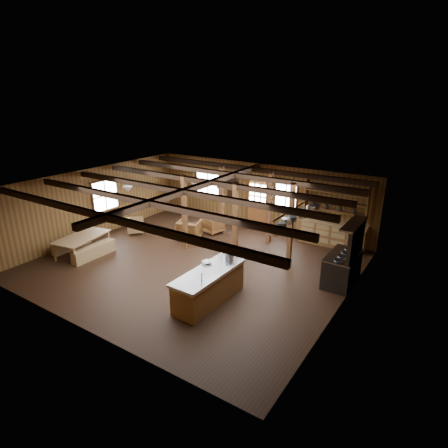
{
  "coord_description": "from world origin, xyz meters",
  "views": [
    {
      "loc": [
        7.25,
        -9.23,
        5.61
      ],
      "look_at": [
        0.64,
        0.85,
        1.34
      ],
      "focal_mm": 30.0,
      "sensor_mm": 36.0,
      "label": 1
    }
  ],
  "objects_px": {
    "kitchen_island": "(209,286)",
    "dining_table": "(83,245)",
    "commercial_range": "(344,264)",
    "armchair_a": "(190,230)",
    "armchair_c": "(136,226)",
    "armchair_b": "(213,224)"
  },
  "relations": [
    {
      "from": "armchair_b",
      "to": "commercial_range",
      "type": "bearing_deg",
      "value": 178.76
    },
    {
      "from": "commercial_range",
      "to": "dining_table",
      "type": "relative_size",
      "value": 1.03
    },
    {
      "from": "armchair_c",
      "to": "kitchen_island",
      "type": "bearing_deg",
      "value": -162.03
    },
    {
      "from": "armchair_a",
      "to": "armchair_b",
      "type": "xyz_separation_m",
      "value": [
        0.36,
        1.12,
        -0.03
      ]
    },
    {
      "from": "dining_table",
      "to": "armchair_a",
      "type": "distance_m",
      "value": 4.02
    },
    {
      "from": "kitchen_island",
      "to": "armchair_a",
      "type": "distance_m",
      "value": 4.85
    },
    {
      "from": "kitchen_island",
      "to": "commercial_range",
      "type": "bearing_deg",
      "value": 48.46
    },
    {
      "from": "kitchen_island",
      "to": "dining_table",
      "type": "relative_size",
      "value": 1.29
    },
    {
      "from": "armchair_c",
      "to": "dining_table",
      "type": "bearing_deg",
      "value": 134.08
    },
    {
      "from": "kitchen_island",
      "to": "armchair_c",
      "type": "xyz_separation_m",
      "value": [
        -5.73,
        2.76,
        -0.16
      ]
    },
    {
      "from": "dining_table",
      "to": "armchair_c",
      "type": "relative_size",
      "value": 2.82
    },
    {
      "from": "kitchen_island",
      "to": "armchair_b",
      "type": "xyz_separation_m",
      "value": [
        -3.04,
        4.57,
        -0.12
      ]
    },
    {
      "from": "kitchen_island",
      "to": "commercial_range",
      "type": "height_order",
      "value": "commercial_range"
    },
    {
      "from": "dining_table",
      "to": "armchair_b",
      "type": "relative_size",
      "value": 2.46
    },
    {
      "from": "kitchen_island",
      "to": "armchair_a",
      "type": "bearing_deg",
      "value": 135.53
    },
    {
      "from": "dining_table",
      "to": "armchair_a",
      "type": "xyz_separation_m",
      "value": [
        2.3,
        3.3,
        0.05
      ]
    },
    {
      "from": "commercial_range",
      "to": "armchair_c",
      "type": "xyz_separation_m",
      "value": [
        -8.57,
        -0.35,
        -0.33
      ]
    },
    {
      "from": "dining_table",
      "to": "armchair_c",
      "type": "height_order",
      "value": "dining_table"
    },
    {
      "from": "armchair_b",
      "to": "kitchen_island",
      "type": "bearing_deg",
      "value": 136.4
    },
    {
      "from": "dining_table",
      "to": "armchair_a",
      "type": "height_order",
      "value": "armchair_a"
    },
    {
      "from": "armchair_b",
      "to": "armchair_c",
      "type": "relative_size",
      "value": 1.14
    },
    {
      "from": "kitchen_island",
      "to": "armchair_b",
      "type": "bearing_deg",
      "value": 124.59
    }
  ]
}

